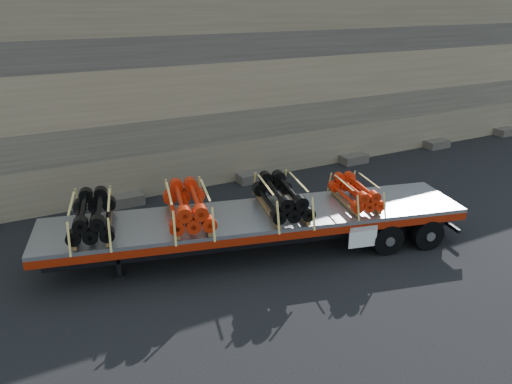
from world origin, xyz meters
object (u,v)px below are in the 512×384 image
bundle_front (92,216)px  bundle_midrear (282,198)px  bundle_midfront (188,207)px  bundle_rear (355,193)px  trailer (257,233)px

bundle_front → bundle_midrear: bearing=0.0°
bundle_midfront → bundle_rear: bundle_midfront is taller
bundle_midrear → bundle_rear: bearing=0.0°
bundle_front → bundle_rear: 7.31m
bundle_rear → bundle_front: bearing=-180.0°
trailer → bundle_midrear: bundle_midrear is taller
bundle_midfront → bundle_midrear: 2.62m
trailer → bundle_midfront: size_ratio=5.06×
bundle_midrear → bundle_rear: size_ratio=1.22×
bundle_midrear → bundle_rear: (2.17, -0.54, -0.07)m
trailer → bundle_rear: (2.86, -0.71, 0.93)m
trailer → bundle_front: size_ratio=5.29×
bundle_front → bundle_midfront: bundle_midfront is taller
trailer → bundle_midfront: 2.15m
bundle_front → bundle_midfront: (2.39, -0.59, 0.02)m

